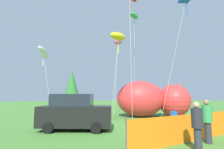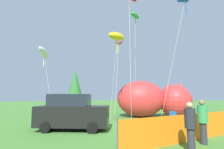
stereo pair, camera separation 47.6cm
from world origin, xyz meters
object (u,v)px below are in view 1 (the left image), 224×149
at_px(folding_chair, 173,117).
at_px(kite_white_ghost, 43,52).
at_px(parked_car, 75,113).
at_px(kite_pink_octopus, 118,41).
at_px(inflatable_cat, 151,100).
at_px(spectator_in_grey_shirt, 197,124).
at_px(spectator_in_green_shirt, 207,119).
at_px(kite_yellow_hero, 118,37).
at_px(kite_blue_box, 186,1).
at_px(kite_green_fish, 134,16).

height_order(folding_chair, kite_white_ghost, kite_white_ghost).
height_order(parked_car, kite_pink_octopus, kite_pink_octopus).
bearing_deg(inflatable_cat, kite_pink_octopus, 126.37).
bearing_deg(kite_pink_octopus, spectator_in_grey_shirt, -106.37).
height_order(spectator_in_green_shirt, kite_yellow_hero, kite_yellow_hero).
bearing_deg(folding_chair, kite_pink_octopus, -112.30).
bearing_deg(spectator_in_grey_shirt, parked_car, 117.51).
height_order(parked_car, spectator_in_grey_shirt, parked_car).
bearing_deg(kite_pink_octopus, spectator_in_green_shirt, -101.44).
distance_m(kite_yellow_hero, kite_white_ghost, 7.79).
xyz_separation_m(kite_yellow_hero, kite_pink_octopus, (3.71, 7.10, 2.23)).
height_order(kite_blue_box, kite_white_ghost, kite_blue_box).
xyz_separation_m(parked_car, folding_chair, (6.82, -0.88, -0.50)).
bearing_deg(kite_green_fish, kite_pink_octopus, 126.23).
relative_size(spectator_in_green_shirt, kite_yellow_hero, 0.26).
bearing_deg(kite_blue_box, inflatable_cat, 88.38).
distance_m(inflatable_cat, spectator_in_grey_shirt, 10.49).
distance_m(spectator_in_green_shirt, kite_green_fish, 16.12).
distance_m(inflatable_cat, kite_pink_octopus, 8.71).
relative_size(parked_car, kite_pink_octopus, 0.49).
relative_size(spectator_in_grey_shirt, spectator_in_green_shirt, 0.97).
relative_size(kite_yellow_hero, kite_blue_box, 0.72).
distance_m(spectator_in_grey_shirt, kite_yellow_hero, 8.83).
bearing_deg(kite_pink_octopus, parked_car, -131.36).
bearing_deg(parked_car, inflatable_cat, 48.57).
height_order(spectator_in_grey_shirt, kite_green_fish, kite_green_fish).
bearing_deg(kite_white_ghost, spectator_in_green_shirt, -64.51).
relative_size(kite_yellow_hero, kite_pink_octopus, 0.76).
xyz_separation_m(inflatable_cat, kite_white_ghost, (-9.64, 3.84, 4.52)).
bearing_deg(spectator_in_green_shirt, inflatable_cat, 66.17).
relative_size(inflatable_cat, kite_pink_octopus, 0.79).
bearing_deg(kite_green_fish, parked_car, -143.08).
height_order(inflatable_cat, kite_white_ghost, kite_white_ghost).
distance_m(folding_chair, kite_white_ghost, 12.76).
bearing_deg(kite_yellow_hero, inflatable_cat, 25.06).
distance_m(parked_car, spectator_in_grey_shirt, 6.61).
relative_size(inflatable_cat, spectator_in_green_shirt, 3.94).
relative_size(parked_car, kite_blue_box, 0.46).
distance_m(spectator_in_green_shirt, kite_blue_box, 9.81).
xyz_separation_m(spectator_in_green_shirt, kite_pink_octopus, (2.71, 13.38, 7.72)).
bearing_deg(inflatable_cat, kite_white_ghost, -177.45).
height_order(folding_chair, kite_yellow_hero, kite_yellow_hero).
xyz_separation_m(spectator_in_green_shirt, kite_white_ghost, (-5.88, 12.34, 5.10)).
relative_size(spectator_in_grey_shirt, kite_yellow_hero, 0.26).
height_order(spectator_in_grey_shirt, kite_yellow_hero, kite_yellow_hero).
height_order(parked_car, kite_green_fish, kite_green_fish).
distance_m(parked_car, kite_blue_box, 11.63).
bearing_deg(inflatable_cat, spectator_in_grey_shirt, -95.26).
height_order(kite_yellow_hero, kite_white_ghost, kite_yellow_hero).
relative_size(kite_blue_box, kite_white_ghost, 1.44).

